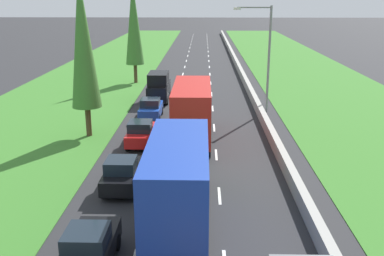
{
  "coord_description": "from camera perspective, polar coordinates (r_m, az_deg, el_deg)",
  "views": [
    {
      "loc": [
        0.87,
        0.6,
        9.78
      ],
      "look_at": [
        0.12,
        30.11,
        0.84
      ],
      "focal_mm": 41.02,
      "sensor_mm": 36.0,
      "label": 1
    }
  ],
  "objects": [
    {
      "name": "ground_plane",
      "position": [
        60.21,
        0.62,
        7.5
      ],
      "size": [
        300.0,
        300.0,
        0.0
      ],
      "primitive_type": "plane",
      "color": "#28282B",
      "rests_on": "ground"
    },
    {
      "name": "grass_verge_left",
      "position": [
        61.7,
        -11.31,
        7.42
      ],
      "size": [
        14.0,
        140.0,
        0.04
      ],
      "primitive_type": "cube",
      "color": "#387528",
      "rests_on": "ground"
    },
    {
      "name": "grass_verge_right",
      "position": [
        61.69,
        14.18,
        7.23
      ],
      "size": [
        14.0,
        140.0,
        0.04
      ],
      "primitive_type": "cube",
      "color": "#387528",
      "rests_on": "ground"
    },
    {
      "name": "median_barrier",
      "position": [
        60.33,
        6.1,
        7.83
      ],
      "size": [
        0.44,
        120.0,
        0.85
      ],
      "primitive_type": "cube",
      "color": "#9E9B93",
      "rests_on": "ground"
    },
    {
      "name": "lane_markings",
      "position": [
        60.21,
        0.62,
        7.5
      ],
      "size": [
        3.64,
        116.0,
        0.01
      ],
      "color": "white",
      "rests_on": "ground"
    },
    {
      "name": "black_hatchback_left_lane",
      "position": [
        17.2,
        -13.24,
        -15.0
      ],
      "size": [
        1.74,
        3.9,
        1.72
      ],
      "color": "black",
      "rests_on": "ground"
    },
    {
      "name": "blue_box_truck_centre_lane",
      "position": [
        18.9,
        -1.68,
        -6.86
      ],
      "size": [
        2.46,
        9.4,
        4.18
      ],
      "color": "black",
      "rests_on": "ground"
    },
    {
      "name": "black_hatchback_left_lane_third",
      "position": [
        23.4,
        -9.08,
        -5.85
      ],
      "size": [
        1.74,
        3.9,
        1.72
      ],
      "color": "black",
      "rests_on": "ground"
    },
    {
      "name": "red_box_truck_centre_lane",
      "position": [
        29.98,
        0.04,
        2.17
      ],
      "size": [
        2.46,
        9.4,
        4.18
      ],
      "color": "black",
      "rests_on": "ground"
    },
    {
      "name": "silver_sedan_centre_lane",
      "position": [
        38.75,
        0.16,
        3.46
      ],
      "size": [
        1.82,
        4.5,
        1.64
      ],
      "color": "silver",
      "rests_on": "ground"
    },
    {
      "name": "red_hatchback_left_lane_fourth",
      "position": [
        29.94,
        -6.67,
        -0.65
      ],
      "size": [
        1.74,
        3.9,
        1.72
      ],
      "color": "red",
      "rests_on": "ground"
    },
    {
      "name": "blue_hatchback_left_lane",
      "position": [
        36.37,
        -5.38,
        2.54
      ],
      "size": [
        1.74,
        3.9,
        1.72
      ],
      "color": "#1E47B7",
      "rests_on": "ground"
    },
    {
      "name": "black_van_left_lane",
      "position": [
        42.18,
        -4.34,
        5.34
      ],
      "size": [
        1.96,
        4.9,
        2.82
      ],
      "color": "black",
      "rests_on": "ground"
    },
    {
      "name": "poplar_tree_second",
      "position": [
        31.37,
        -14.02,
        10.88
      ],
      "size": [
        2.09,
        2.09,
        11.47
      ],
      "color": "#4C3823",
      "rests_on": "ground"
    },
    {
      "name": "poplar_tree_third",
      "position": [
        51.03,
        -7.59,
        13.45
      ],
      "size": [
        2.09,
        2.09,
        11.66
      ],
      "color": "#4C3823",
      "rests_on": "ground"
    },
    {
      "name": "street_light_mast",
      "position": [
        38.03,
        9.48,
        9.75
      ],
      "size": [
        3.2,
        0.28,
        9.0
      ],
      "color": "gray",
      "rests_on": "ground"
    }
  ]
}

